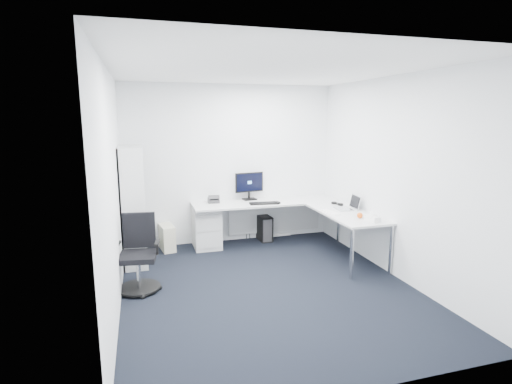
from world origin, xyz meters
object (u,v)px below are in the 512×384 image
object	(u,v)px
l_desk	(273,228)
task_chair	(138,254)
monitor	(249,186)
bookshelf	(133,205)
laptop	(344,202)

from	to	relation	value
l_desk	task_chair	xyz separation A→B (m)	(-2.13, -1.05, 0.11)
monitor	task_chair	bearing A→B (deg)	-147.90
l_desk	bookshelf	size ratio (longest dim) A/B	1.45
monitor	laptop	bearing A→B (deg)	-51.42
l_desk	laptop	size ratio (longest dim) A/B	7.89
laptop	bookshelf	bearing A→B (deg)	174.25
l_desk	laptop	bearing A→B (deg)	-29.86
task_chair	laptop	distance (m)	3.16
bookshelf	laptop	bearing A→B (deg)	-10.86
bookshelf	laptop	xyz separation A→B (m)	(3.14, -0.60, -0.02)
l_desk	monitor	distance (m)	0.88
bookshelf	task_chair	world-z (taller)	bookshelf
task_chair	bookshelf	bearing A→B (deg)	100.71
bookshelf	task_chair	bearing A→B (deg)	-87.83
monitor	laptop	world-z (taller)	monitor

